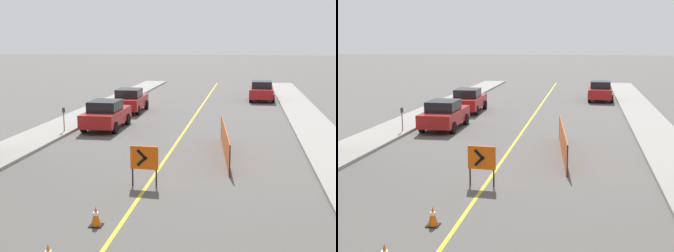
{
  "view_description": "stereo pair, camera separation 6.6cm",
  "coord_description": "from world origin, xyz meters",
  "views": [
    {
      "loc": [
        3.2,
        3.78,
        4.9
      ],
      "look_at": [
        -0.24,
        24.37,
        1.0
      ],
      "focal_mm": 50.0,
      "sensor_mm": 36.0,
      "label": 1
    },
    {
      "loc": [
        3.27,
        3.79,
        4.9
      ],
      "look_at": [
        -0.24,
        24.37,
        1.0
      ],
      "focal_mm": 50.0,
      "sensor_mm": 36.0,
      "label": 2
    }
  ],
  "objects": [
    {
      "name": "lane_stripe",
      "position": [
        0.0,
        28.26,
        0.0
      ],
      "size": [
        0.12,
        56.51,
        0.01
      ],
      "color": "gold",
      "rests_on": "ground_plane"
    },
    {
      "name": "sidewalk_left",
      "position": [
        -6.98,
        28.26,
        0.07
      ],
      "size": [
        2.37,
        56.51,
        0.14
      ],
      "color": "gray",
      "rests_on": "ground_plane"
    },
    {
      "name": "sidewalk_right",
      "position": [
        6.98,
        28.26,
        0.07
      ],
      "size": [
        2.37,
        56.51,
        0.14
      ],
      "color": "gray",
      "rests_on": "ground_plane"
    },
    {
      "name": "traffic_cone_farthest",
      "position": [
        -0.62,
        15.04,
        0.27
      ],
      "size": [
        0.34,
        0.34,
        0.55
      ],
      "color": "black",
      "rests_on": "ground_plane"
    },
    {
      "name": "arrow_barricade_primary",
      "position": [
        -0.08,
        18.6,
        0.94
      ],
      "size": [
        0.96,
        0.13,
        1.38
      ],
      "rotation": [
        0.0,
        0.0,
        -0.07
      ],
      "color": "#EF560C",
      "rests_on": "ground_plane"
    },
    {
      "name": "safety_mesh_fence",
      "position": [
        2.39,
        23.38,
        0.59
      ],
      "size": [
        0.7,
        6.59,
        1.18
      ],
      "rotation": [
        0.0,
        0.0,
        1.67
      ],
      "color": "#EF560C",
      "rests_on": "ground_plane"
    },
    {
      "name": "parked_car_curb_near",
      "position": [
        -4.36,
        28.31,
        0.8
      ],
      "size": [
        1.93,
        4.31,
        1.59
      ],
      "rotation": [
        0.0,
        0.0,
        0.01
      ],
      "color": "maroon",
      "rests_on": "ground_plane"
    },
    {
      "name": "parked_car_curb_mid",
      "position": [
        -4.55,
        34.41,
        0.8
      ],
      "size": [
        1.95,
        4.36,
        1.59
      ],
      "rotation": [
        0.0,
        0.0,
        0.03
      ],
      "color": "maroon",
      "rests_on": "ground_plane"
    },
    {
      "name": "parked_car_curb_far",
      "position": [
        4.45,
        41.91,
        0.8
      ],
      "size": [
        1.95,
        4.35,
        1.59
      ],
      "rotation": [
        0.0,
        0.0,
        -0.03
      ],
      "color": "maroon",
      "rests_on": "ground_plane"
    },
    {
      "name": "parking_meter_far_curb",
      "position": [
        -6.14,
        26.62,
        1.03
      ],
      "size": [
        0.12,
        0.11,
        1.26
      ],
      "color": "#4C4C51",
      "rests_on": "sidewalk_left"
    }
  ]
}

